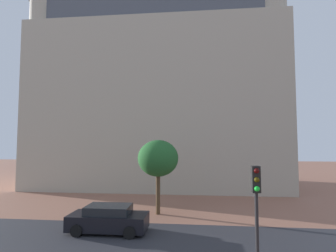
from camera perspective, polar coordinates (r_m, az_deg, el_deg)
The scene contains 6 objects.
ground_plane at distance 14.68m, azimuth 0.47°, elevation -23.54°, with size 120.00×120.00×0.00m, color #93604C.
street_asphalt_strip at distance 13.91m, azimuth 0.12°, elevation -24.68°, with size 120.00×6.43×0.00m, color #2D2D33.
landmark_building at distance 31.80m, azimuth -1.72°, elevation 8.08°, with size 28.02×12.13×40.04m.
car_black at distance 15.71m, azimuth -13.01°, elevation -19.38°, with size 4.35×2.01×1.47m.
traffic_light_pole at distance 9.61m, azimuth 18.96°, elevation -15.74°, with size 0.28×0.34×4.18m.
tree_curb_far at distance 18.43m, azimuth -2.20°, elevation -7.19°, with size 2.87×2.87×5.19m.
Camera 1 is at (1.27, -3.75, 4.96)m, focal length 27.60 mm.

